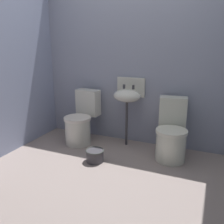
% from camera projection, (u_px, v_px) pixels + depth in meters
% --- Properties ---
extents(ground_plane, '(3.33, 2.75, 0.08)m').
position_uv_depth(ground_plane, '(102.00, 180.00, 2.81)').
color(ground_plane, gray).
extents(wall_back, '(3.33, 0.10, 2.43)m').
position_uv_depth(wall_back, '(137.00, 62.00, 3.54)').
color(wall_back, '#8F94AA').
rests_on(wall_back, ground).
extents(toilet_left, '(0.43, 0.62, 0.78)m').
position_uv_depth(toilet_left, '(81.00, 122.00, 3.72)').
color(toilet_left, silver).
rests_on(toilet_left, ground).
extents(toilet_right, '(0.47, 0.64, 0.78)m').
position_uv_depth(toilet_right, '(171.00, 135.00, 3.20)').
color(toilet_right, silver).
rests_on(toilet_right, ground).
extents(sink, '(0.42, 0.35, 0.99)m').
position_uv_depth(sink, '(128.00, 95.00, 3.51)').
color(sink, '#3C393F').
rests_on(sink, ground).
extents(bucket, '(0.24, 0.24, 0.16)m').
position_uv_depth(bucket, '(95.00, 155.00, 3.15)').
color(bucket, '#3C393F').
rests_on(bucket, ground).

